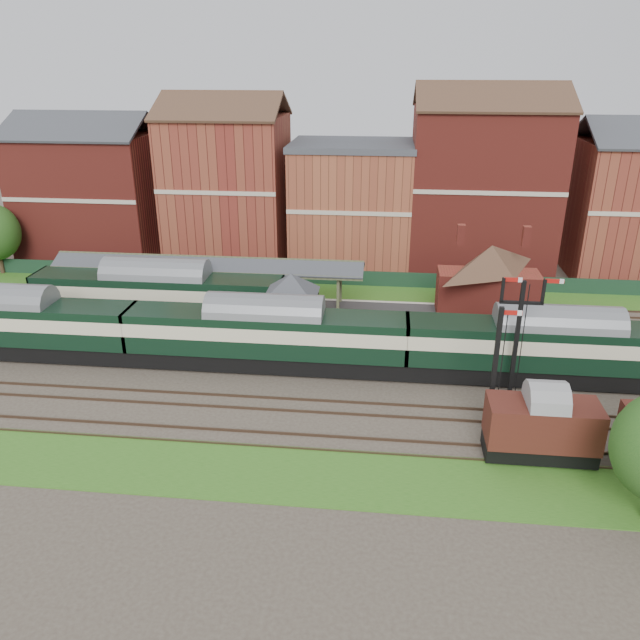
# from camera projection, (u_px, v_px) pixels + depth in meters

# --- Properties ---
(ground) EXTENTS (160.00, 160.00, 0.00)m
(ground) POSITION_uv_depth(u_px,v_px,m) (328.00, 371.00, 43.74)
(ground) COLOR #473D33
(ground) RESTS_ON ground
(grass_back) EXTENTS (90.00, 4.50, 0.06)m
(grass_back) POSITION_uv_depth(u_px,v_px,m) (344.00, 292.00, 58.39)
(grass_back) COLOR #2D6619
(grass_back) RESTS_ON ground
(grass_front) EXTENTS (90.00, 5.00, 0.06)m
(grass_front) POSITION_uv_depth(u_px,v_px,m) (306.00, 475.00, 32.73)
(grass_front) COLOR #2D6619
(grass_front) RESTS_ON ground
(fence) EXTENTS (90.00, 0.12, 1.50)m
(fence) POSITION_uv_depth(u_px,v_px,m) (346.00, 278.00, 59.95)
(fence) COLOR #193823
(fence) RESTS_ON ground
(platform) EXTENTS (55.00, 3.40, 1.00)m
(platform) POSITION_uv_depth(u_px,v_px,m) (280.00, 310.00, 52.98)
(platform) COLOR #2D2D2D
(platform) RESTS_ON ground
(signal_box) EXTENTS (5.40, 5.40, 6.00)m
(signal_box) POSITION_uv_depth(u_px,v_px,m) (292.00, 310.00, 45.78)
(signal_box) COLOR #647755
(signal_box) RESTS_ON ground
(brick_hut) EXTENTS (3.20, 2.64, 2.94)m
(brick_hut) POSITION_uv_depth(u_px,v_px,m) (400.00, 339.00, 45.76)
(brick_hut) COLOR maroon
(brick_hut) RESTS_ON ground
(station_building) EXTENTS (8.10, 8.10, 5.90)m
(station_building) POSITION_uv_depth(u_px,v_px,m) (489.00, 279.00, 49.94)
(station_building) COLOR maroon
(station_building) RESTS_ON platform
(canopy) EXTENTS (26.00, 3.89, 4.08)m
(canopy) POSITION_uv_depth(u_px,v_px,m) (208.00, 262.00, 52.00)
(canopy) COLOR #4F5636
(canopy) RESTS_ON platform
(semaphore_bracket) EXTENTS (3.60, 0.25, 8.18)m
(semaphore_bracket) POSITION_uv_depth(u_px,v_px,m) (518.00, 332.00, 38.45)
(semaphore_bracket) COLOR black
(semaphore_bracket) RESTS_ON ground
(semaphore_siding) EXTENTS (1.23, 0.25, 8.00)m
(semaphore_siding) POSITION_uv_depth(u_px,v_px,m) (495.00, 371.00, 34.71)
(semaphore_siding) COLOR black
(semaphore_siding) RESTS_ON ground
(town_backdrop) EXTENTS (69.00, 10.00, 16.00)m
(town_backdrop) POSITION_uv_depth(u_px,v_px,m) (350.00, 198.00, 63.96)
(town_backdrop) COLOR maroon
(town_backdrop) RESTS_ON ground
(dmu_train) EXTENTS (58.23, 3.06, 4.47)m
(dmu_train) POSITION_uv_depth(u_px,v_px,m) (266.00, 334.00, 43.17)
(dmu_train) COLOR black
(dmu_train) RESTS_ON ground
(platform_railcar) EXTENTS (20.20, 3.18, 4.65)m
(platform_railcar) POSITION_uv_depth(u_px,v_px,m) (158.00, 295.00, 50.09)
(platform_railcar) COLOR black
(platform_railcar) RESTS_ON ground
(goods_van_a) EXTENTS (5.87, 2.55, 3.56)m
(goods_van_a) POSITION_uv_depth(u_px,v_px,m) (542.00, 426.00, 33.46)
(goods_van_a) COLOR black
(goods_van_a) RESTS_ON ground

